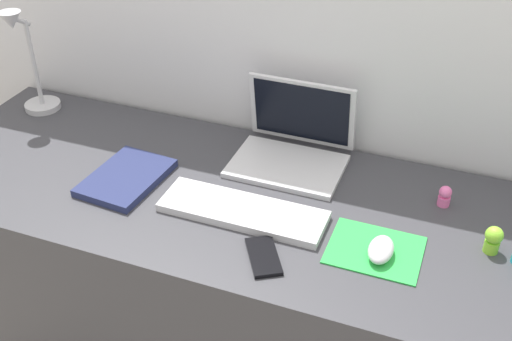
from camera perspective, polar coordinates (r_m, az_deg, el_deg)
The scene contains 11 objects.
back_wall at distance 1.88m, azimuth 3.45°, elevation 3.42°, with size 3.05×0.05×1.47m, color silver.
desk at distance 1.84m, azimuth -0.52°, elevation -11.85°, with size 1.85×0.64×0.74m, color #38383D.
laptop at distance 1.72m, azimuth 3.42°, elevation 2.63°, with size 0.30×0.25×0.21m.
keyboard at distance 1.54m, azimuth -1.20°, elevation -3.71°, with size 0.41×0.13×0.02m, color silver.
mousepad at distance 1.46m, azimuth 10.73°, elevation -7.09°, with size 0.21×0.17×0.00m, color green.
mouse at distance 1.44m, azimuth 11.25°, elevation -7.04°, with size 0.06×0.10×0.03m, color silver.
cell_phone at distance 1.42m, azimuth 0.68°, elevation -7.78°, with size 0.06×0.13×0.01m, color black.
desk_lamp at distance 2.03m, azimuth -19.90°, elevation 8.99°, with size 0.11×0.14×0.33m.
notebook_pad at distance 1.69m, azimuth -11.67°, elevation -0.64°, with size 0.17×0.24×0.02m, color navy.
toy_figurine_lime at distance 1.51m, azimuth 20.69°, elevation -5.82°, with size 0.04×0.04×0.07m.
toy_figurine_pink at distance 1.62m, azimuth 16.73°, elevation -2.21°, with size 0.03×0.03×0.05m.
Camera 1 is at (0.47, -1.19, 1.69)m, focal length 44.17 mm.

